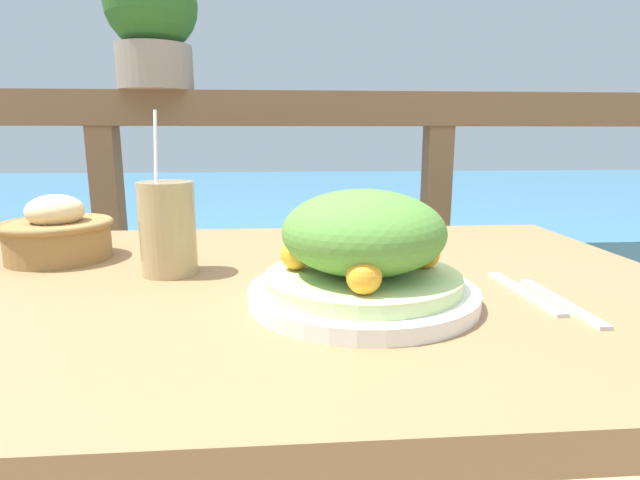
% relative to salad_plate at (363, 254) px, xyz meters
% --- Properties ---
extents(patio_table, '(1.22, 0.81, 0.71)m').
position_rel_salad_plate_xyz_m(patio_table, '(-0.12, 0.11, -0.15)').
color(patio_table, '#997047').
rests_on(patio_table, ground_plane).
extents(railing_fence, '(2.80, 0.08, 1.04)m').
position_rel_salad_plate_xyz_m(railing_fence, '(-0.12, 0.78, -0.03)').
color(railing_fence, brown).
rests_on(railing_fence, ground_plane).
extents(sea_backdrop, '(12.00, 4.00, 0.49)m').
position_rel_salad_plate_xyz_m(sea_backdrop, '(-0.12, 3.28, -0.53)').
color(sea_backdrop, teal).
rests_on(sea_backdrop, ground_plane).
extents(salad_plate, '(0.29, 0.29, 0.14)m').
position_rel_salad_plate_xyz_m(salad_plate, '(0.00, 0.00, 0.00)').
color(salad_plate, white).
rests_on(salad_plate, patio_table).
extents(drink_glass, '(0.08, 0.08, 0.25)m').
position_rel_salad_plate_xyz_m(drink_glass, '(-0.27, 0.15, 0.01)').
color(drink_glass, tan).
rests_on(drink_glass, patio_table).
extents(bread_basket, '(0.18, 0.18, 0.11)m').
position_rel_salad_plate_xyz_m(bread_basket, '(-0.48, 0.26, -0.02)').
color(bread_basket, olive).
rests_on(bread_basket, patio_table).
extents(potted_plant, '(0.23, 0.23, 0.33)m').
position_rel_salad_plate_xyz_m(potted_plant, '(-0.42, 0.78, 0.43)').
color(potted_plant, gray).
rests_on(potted_plant, railing_fence).
extents(fork, '(0.02, 0.18, 0.00)m').
position_rel_salad_plate_xyz_m(fork, '(0.22, 0.01, -0.06)').
color(fork, silver).
rests_on(fork, patio_table).
extents(knife, '(0.02, 0.18, 0.00)m').
position_rel_salad_plate_xyz_m(knife, '(0.25, -0.03, -0.06)').
color(knife, silver).
rests_on(knife, patio_table).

